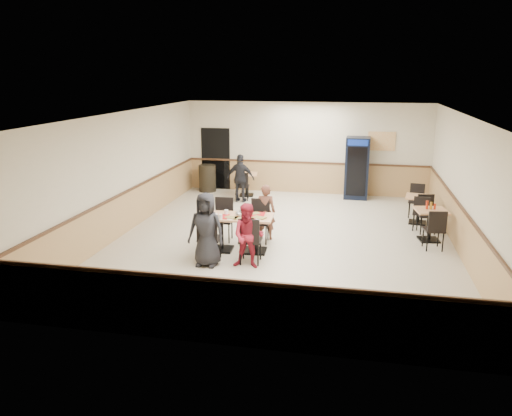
% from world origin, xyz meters
% --- Properties ---
extents(ground, '(10.00, 10.00, 0.00)m').
position_xyz_m(ground, '(0.00, 0.00, 0.00)').
color(ground, beige).
rests_on(ground, ground).
extents(room_shell, '(10.00, 10.00, 10.00)m').
position_xyz_m(room_shell, '(1.78, 2.55, 0.58)').
color(room_shell, silver).
rests_on(room_shell, ground).
extents(main_table, '(1.58, 0.85, 0.83)m').
position_xyz_m(main_table, '(-0.89, -1.01, 0.55)').
color(main_table, black).
rests_on(main_table, ground).
extents(main_chairs, '(1.46, 1.88, 1.05)m').
position_xyz_m(main_chairs, '(-0.94, -1.01, 0.52)').
color(main_chairs, black).
rests_on(main_chairs, ground).
extents(diner_woman_left, '(0.79, 0.53, 1.56)m').
position_xyz_m(diner_woman_left, '(-1.33, -1.97, 0.78)').
color(diner_woman_left, black).
rests_on(diner_woman_left, ground).
extents(diner_woman_right, '(0.67, 0.52, 1.36)m').
position_xyz_m(diner_woman_right, '(-0.45, -1.92, 0.68)').
color(diner_woman_right, maroon).
rests_on(diner_woman_right, ground).
extents(diner_man_opposite, '(0.53, 0.38, 1.35)m').
position_xyz_m(diner_man_opposite, '(-0.44, -0.05, 0.67)').
color(diner_man_opposite, brown).
rests_on(diner_man_opposite, ground).
extents(lone_diner, '(0.90, 0.43, 1.49)m').
position_xyz_m(lone_diner, '(-1.84, 3.37, 0.75)').
color(lone_diner, black).
rests_on(lone_diner, ground).
extents(tabletop_clutter, '(1.36, 0.72, 0.12)m').
position_xyz_m(tabletop_clutter, '(-0.95, -1.07, 0.86)').
color(tabletop_clutter, red).
rests_on(tabletop_clutter, main_table).
extents(side_table_near, '(0.82, 0.82, 0.77)m').
position_xyz_m(side_table_near, '(3.44, 0.61, 0.51)').
color(side_table_near, black).
rests_on(side_table_near, ground).
extents(side_table_near_chair_south, '(0.51, 0.51, 0.97)m').
position_xyz_m(side_table_near_chair_south, '(3.44, -0.00, 0.49)').
color(side_table_near_chair_south, black).
rests_on(side_table_near_chair_south, ground).
extents(side_table_near_chair_north, '(0.51, 0.51, 0.97)m').
position_xyz_m(side_table_near_chair_north, '(3.44, 1.23, 0.49)').
color(side_table_near_chair_north, black).
rests_on(side_table_near_chair_north, ground).
extents(side_table_far, '(0.79, 0.79, 0.74)m').
position_xyz_m(side_table_far, '(3.33, 2.05, 0.50)').
color(side_table_far, black).
rests_on(side_table_far, ground).
extents(side_table_far_chair_south, '(0.49, 0.49, 0.94)m').
position_xyz_m(side_table_far_chair_south, '(3.33, 1.46, 0.47)').
color(side_table_far_chair_south, black).
rests_on(side_table_far_chair_south, ground).
extents(side_table_far_chair_north, '(0.49, 0.49, 0.94)m').
position_xyz_m(side_table_far_chair_north, '(3.33, 2.65, 0.47)').
color(side_table_far_chair_north, black).
rests_on(side_table_far_chair_north, ground).
extents(condiment_caddy, '(0.23, 0.06, 0.20)m').
position_xyz_m(condiment_caddy, '(3.41, 0.66, 0.86)').
color(condiment_caddy, '#B2230C').
rests_on(condiment_caddy, side_table_near).
extents(back_table, '(0.78, 0.78, 0.74)m').
position_xyz_m(back_table, '(-1.84, 4.20, 0.49)').
color(back_table, black).
rests_on(back_table, ground).
extents(back_table_chair_lone, '(0.49, 0.49, 0.93)m').
position_xyz_m(back_table_chair_lone, '(-1.84, 3.61, 0.47)').
color(back_table_chair_lone, black).
rests_on(back_table_chair_lone, ground).
extents(pepsi_cooler, '(0.76, 0.77, 1.95)m').
position_xyz_m(pepsi_cooler, '(1.67, 4.59, 0.98)').
color(pepsi_cooler, black).
rests_on(pepsi_cooler, ground).
extents(trash_bin, '(0.57, 0.57, 0.90)m').
position_xyz_m(trash_bin, '(-3.28, 4.55, 0.45)').
color(trash_bin, black).
rests_on(trash_bin, ground).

